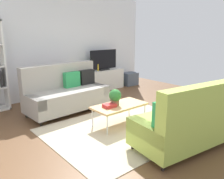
% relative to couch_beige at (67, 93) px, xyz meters
% --- Properties ---
extents(ground_plane, '(7.68, 7.68, 0.00)m').
position_rel_couch_beige_xyz_m(ground_plane, '(0.48, -1.35, -0.45)').
color(ground_plane, brown).
extents(wall_far, '(6.40, 0.12, 2.90)m').
position_rel_couch_beige_xyz_m(wall_far, '(0.48, 1.45, 1.00)').
color(wall_far, silver).
rests_on(wall_far, ground_plane).
extents(area_rug, '(2.90, 2.20, 0.01)m').
position_rel_couch_beige_xyz_m(area_rug, '(0.34, -1.62, -0.44)').
color(area_rug, beige).
rests_on(area_rug, ground_plane).
extents(couch_beige, '(1.95, 0.96, 1.10)m').
position_rel_couch_beige_xyz_m(couch_beige, '(0.00, 0.00, 0.00)').
color(couch_beige, gray).
rests_on(couch_beige, ground_plane).
extents(couch_green, '(2.00, 1.09, 1.10)m').
position_rel_couch_beige_xyz_m(couch_green, '(0.66, -2.84, 0.00)').
color(couch_green, '#A3BC4C').
rests_on(couch_green, ground_plane).
extents(coffee_table, '(1.10, 0.56, 0.42)m').
position_rel_couch_beige_xyz_m(coffee_table, '(0.39, -1.42, -0.05)').
color(coffee_table, tan).
rests_on(coffee_table, ground_plane).
extents(tv_console, '(1.40, 0.44, 0.64)m').
position_rel_couch_beige_xyz_m(tv_console, '(1.96, 1.11, -0.13)').
color(tv_console, silver).
rests_on(tv_console, ground_plane).
extents(tv, '(1.00, 0.20, 0.64)m').
position_rel_couch_beige_xyz_m(tv, '(1.96, 1.09, 0.51)').
color(tv, black).
rests_on(tv, tv_console).
extents(storage_trunk, '(0.52, 0.40, 0.44)m').
position_rel_couch_beige_xyz_m(storage_trunk, '(3.06, 1.01, -0.23)').
color(storage_trunk, '#4C5666').
rests_on(storage_trunk, ground_plane).
extents(potted_plant, '(0.24, 0.24, 0.33)m').
position_rel_couch_beige_xyz_m(potted_plant, '(0.30, -1.39, 0.15)').
color(potted_plant, brown).
rests_on(potted_plant, coffee_table).
extents(table_book_0, '(0.25, 0.19, 0.03)m').
position_rel_couch_beige_xyz_m(table_book_0, '(0.14, -1.41, -0.01)').
color(table_book_0, red).
rests_on(table_book_0, coffee_table).
extents(table_book_1, '(0.26, 0.20, 0.03)m').
position_rel_couch_beige_xyz_m(table_book_1, '(0.14, -1.41, 0.02)').
color(table_book_1, red).
rests_on(table_book_1, table_book_0).
extents(vase_0, '(0.14, 0.14, 0.17)m').
position_rel_couch_beige_xyz_m(vase_0, '(1.38, 1.16, 0.28)').
color(vase_0, '#33B29E').
rests_on(vase_0, tv_console).
extents(vase_1, '(0.09, 0.09, 0.14)m').
position_rel_couch_beige_xyz_m(vase_1, '(1.57, 1.16, 0.26)').
color(vase_1, '#33B29E').
rests_on(vase_1, tv_console).
extents(bottle_0, '(0.04, 0.04, 0.21)m').
position_rel_couch_beige_xyz_m(bottle_0, '(1.72, 1.07, 0.30)').
color(bottle_0, gold).
rests_on(bottle_0, tv_console).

